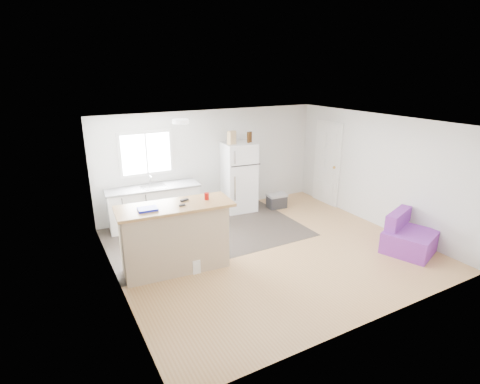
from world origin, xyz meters
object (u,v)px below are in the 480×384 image
(blue_tray, at_px, (148,209))
(bottle_left, at_px, (248,137))
(cardboard_box, at_px, (232,138))
(cleaner_jug, at_px, (196,266))
(red_cup, at_px, (207,196))
(kitchen_cabinets, at_px, (154,206))
(cooler, at_px, (277,201))
(peninsula, at_px, (175,237))
(purple_seat, at_px, (408,238))
(bottle_right, at_px, (250,137))
(refrigerator, at_px, (239,177))
(mop, at_px, (199,258))

(blue_tray, xyz_separation_m, bottle_left, (2.94, 1.94, 0.59))
(blue_tray, distance_m, cardboard_box, 3.26)
(cleaner_jug, distance_m, red_cup, 1.19)
(kitchen_cabinets, xyz_separation_m, cooler, (2.95, -0.39, -0.27))
(red_cup, relative_size, bottle_left, 0.48)
(peninsula, distance_m, blue_tray, 0.73)
(cooler, distance_m, purple_seat, 3.23)
(blue_tray, height_order, bottle_right, bottle_right)
(cardboard_box, bearing_deg, cooler, -14.32)
(cleaner_jug, relative_size, bottle_right, 1.17)
(peninsula, distance_m, cooler, 3.62)
(refrigerator, xyz_separation_m, bottle_right, (0.28, -0.06, 0.95))
(cleaner_jug, bearing_deg, mop, 37.16)
(cooler, height_order, mop, mop)
(kitchen_cabinets, distance_m, blue_tray, 2.30)
(blue_tray, bearing_deg, peninsula, 3.87)
(bottle_left, bearing_deg, purple_seat, -65.55)
(peninsula, height_order, bottle_right, bottle_right)
(peninsula, relative_size, cleaner_jug, 6.68)
(bottle_left, bearing_deg, kitchen_cabinets, 176.55)
(blue_tray, height_order, cardboard_box, cardboard_box)
(kitchen_cabinets, distance_m, red_cup, 2.24)
(cleaner_jug, xyz_separation_m, cardboard_box, (1.86, 2.24, 1.67))
(cardboard_box, bearing_deg, kitchen_cabinets, 176.52)
(red_cup, distance_m, bottle_right, 2.85)
(refrigerator, bearing_deg, red_cup, -124.80)
(bottle_right, bearing_deg, cooler, -25.38)
(cleaner_jug, bearing_deg, purple_seat, -14.34)
(cooler, xyz_separation_m, purple_seat, (0.86, -3.11, 0.08))
(purple_seat, bearing_deg, blue_tray, 142.10)
(refrigerator, distance_m, red_cup, 2.68)
(bottle_right, bearing_deg, purple_seat, -66.78)
(purple_seat, xyz_separation_m, bottle_left, (-1.53, 3.36, 1.51))
(bottle_right, bearing_deg, bottle_left, -158.08)
(cardboard_box, bearing_deg, bottle_right, 0.57)
(red_cup, bearing_deg, kitchen_cabinets, 99.68)
(peninsula, bearing_deg, kitchen_cabinets, 88.23)
(cleaner_jug, relative_size, bottle_left, 1.17)
(purple_seat, xyz_separation_m, bottle_right, (-1.46, 3.39, 1.51))
(kitchen_cabinets, xyz_separation_m, purple_seat, (3.81, -3.50, -0.19))
(cooler, distance_m, red_cup, 3.26)
(red_cup, height_order, blue_tray, red_cup)
(refrigerator, bearing_deg, bottle_left, -16.79)
(kitchen_cabinets, relative_size, peninsula, 1.04)
(kitchen_cabinets, bearing_deg, red_cup, -75.75)
(mop, relative_size, blue_tray, 3.77)
(refrigerator, bearing_deg, bottle_right, -5.68)
(mop, relative_size, cardboard_box, 3.77)
(blue_tray, bearing_deg, bottle_left, 33.43)
(mop, relative_size, bottle_left, 4.52)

